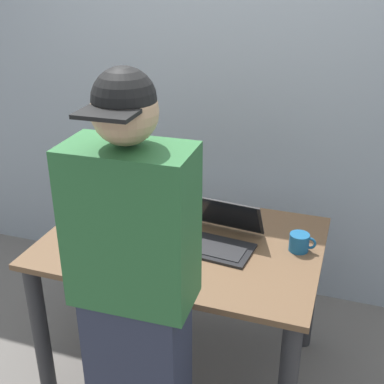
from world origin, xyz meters
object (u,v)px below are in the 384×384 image
at_px(beer_bottle_brown, 121,187).
at_px(laptop, 218,234).
at_px(beer_bottle_amber, 137,188).
at_px(person_figure, 136,304).
at_px(coffee_mug, 300,242).

bearing_deg(beer_bottle_brown, laptop, -17.46).
relative_size(laptop, beer_bottle_amber, 1.35).
xyz_separation_m(beer_bottle_amber, person_figure, (0.38, -0.85, -0.02)).
height_order(beer_bottle_amber, coffee_mug, beer_bottle_amber).
bearing_deg(beer_bottle_amber, laptop, -23.49).
distance_m(beer_bottle_brown, beer_bottle_amber, 0.08).
bearing_deg(person_figure, coffee_mug, 55.33).
relative_size(laptop, beer_bottle_brown, 1.22).
height_order(laptop, beer_bottle_brown, beer_bottle_brown).
bearing_deg(beer_bottle_brown, coffee_mug, -7.67).
distance_m(person_figure, coffee_mug, 0.84).
bearing_deg(beer_bottle_brown, person_figure, -61.08).
distance_m(beer_bottle_brown, person_figure, 0.93).
height_order(laptop, coffee_mug, laptop).
height_order(beer_bottle_brown, person_figure, person_figure).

